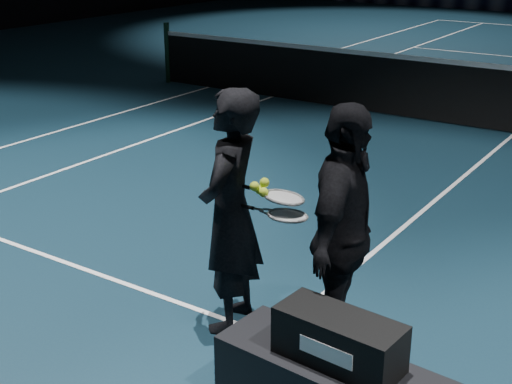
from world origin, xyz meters
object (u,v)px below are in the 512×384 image
(player_b, at_px, (342,237))
(racket_lower, at_px, (288,215))
(racket_upper, at_px, (284,197))
(player_a, at_px, (230,212))
(racket_bag, at_px, (339,339))
(tennis_balls, at_px, (262,188))

(player_b, bearing_deg, racket_lower, 81.04)
(racket_lower, bearing_deg, player_b, 0.00)
(racket_lower, height_order, racket_upper, racket_upper)
(racket_lower, bearing_deg, player_a, -180.00)
(racket_bag, relative_size, racket_lower, 1.07)
(racket_lower, relative_size, racket_upper, 1.00)
(racket_bag, height_order, racket_lower, racket_lower)
(player_b, height_order, tennis_balls, player_b)
(player_a, bearing_deg, racket_upper, 85.34)
(racket_upper, height_order, tennis_balls, tennis_balls)
(tennis_balls, bearing_deg, racket_bag, -33.93)
(player_a, bearing_deg, racket_bag, 48.73)
(player_b, distance_m, racket_lower, 0.41)
(player_a, height_order, player_b, same)
(player_b, xyz_separation_m, racket_lower, (-0.40, -0.03, 0.07))
(racket_bag, xyz_separation_m, player_b, (-0.33, 0.66, 0.30))
(player_b, height_order, racket_upper, player_b)
(racket_bag, bearing_deg, player_b, 121.32)
(racket_upper, bearing_deg, racket_bag, -48.38)
(racket_upper, bearing_deg, tennis_balls, -170.43)
(racket_bag, distance_m, player_a, 1.36)
(racket_upper, bearing_deg, racket_lower, -42.66)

